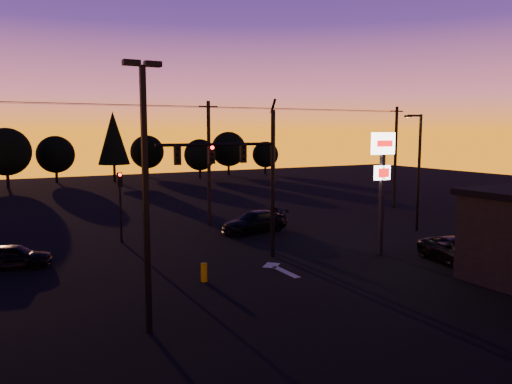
% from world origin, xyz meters
% --- Properties ---
extents(ground, '(120.00, 120.00, 0.00)m').
position_xyz_m(ground, '(0.00, 0.00, 0.00)').
color(ground, black).
rests_on(ground, ground).
extents(lane_arrow, '(1.20, 3.10, 0.01)m').
position_xyz_m(lane_arrow, '(0.50, 1.67, 0.01)').
color(lane_arrow, beige).
rests_on(lane_arrow, ground).
extents(traffic_signal_mast, '(6.79, 0.52, 8.58)m').
position_xyz_m(traffic_signal_mast, '(-0.10, 3.99, 4.94)').
color(traffic_signal_mast, black).
rests_on(traffic_signal_mast, ground).
extents(secondary_signal, '(0.30, 0.31, 4.35)m').
position_xyz_m(secondary_signal, '(-5.00, 11.49, 2.86)').
color(secondary_signal, black).
rests_on(secondary_signal, ground).
extents(parking_lot_light, '(1.25, 0.30, 9.14)m').
position_xyz_m(parking_lot_light, '(-7.50, -3.00, 5.27)').
color(parking_lot_light, black).
rests_on(parking_lot_light, ground).
extents(pylon_sign, '(1.50, 0.28, 6.80)m').
position_xyz_m(pylon_sign, '(7.00, 1.50, 4.91)').
color(pylon_sign, black).
rests_on(pylon_sign, ground).
extents(streetlight, '(1.55, 0.35, 8.00)m').
position_xyz_m(streetlight, '(13.91, 5.50, 4.42)').
color(streetlight, black).
rests_on(streetlight, ground).
extents(utility_pole_1, '(1.40, 0.26, 9.00)m').
position_xyz_m(utility_pole_1, '(2.00, 14.00, 4.59)').
color(utility_pole_1, black).
rests_on(utility_pole_1, ground).
extents(utility_pole_2, '(1.40, 0.26, 9.00)m').
position_xyz_m(utility_pole_2, '(20.00, 14.00, 4.59)').
color(utility_pole_2, black).
rests_on(utility_pole_2, ground).
extents(power_wires, '(36.00, 1.22, 0.07)m').
position_xyz_m(power_wires, '(2.00, 14.00, 8.57)').
color(power_wires, black).
rests_on(power_wires, ground).
extents(bollard, '(0.29, 0.29, 0.86)m').
position_xyz_m(bollard, '(-3.61, 1.48, 0.43)').
color(bollard, '#C3A100').
rests_on(bollard, ground).
extents(tree_2, '(5.77, 5.78, 7.26)m').
position_xyz_m(tree_2, '(-10.00, 48.00, 4.37)').
color(tree_2, black).
rests_on(tree_2, ground).
extents(tree_3, '(4.95, 4.95, 6.22)m').
position_xyz_m(tree_3, '(-4.00, 52.00, 3.75)').
color(tree_3, black).
rests_on(tree_3, ground).
extents(tree_4, '(4.18, 4.18, 9.50)m').
position_xyz_m(tree_4, '(3.00, 49.00, 5.93)').
color(tree_4, black).
rests_on(tree_4, ground).
extents(tree_5, '(4.95, 4.95, 6.22)m').
position_xyz_m(tree_5, '(9.00, 54.00, 3.75)').
color(tree_5, black).
rests_on(tree_5, ground).
extents(tree_6, '(4.54, 4.54, 5.71)m').
position_xyz_m(tree_6, '(15.00, 48.00, 3.43)').
color(tree_6, black).
rests_on(tree_6, ground).
extents(tree_7, '(5.36, 5.36, 6.74)m').
position_xyz_m(tree_7, '(21.00, 51.00, 4.06)').
color(tree_7, black).
rests_on(tree_7, ground).
extents(tree_8, '(4.12, 4.12, 5.19)m').
position_xyz_m(tree_8, '(27.00, 50.00, 3.12)').
color(tree_8, black).
rests_on(tree_8, ground).
extents(car_left, '(3.89, 2.49, 1.23)m').
position_xyz_m(car_left, '(-11.19, 8.15, 0.62)').
color(car_left, black).
rests_on(car_left, ground).
extents(car_right, '(5.17, 2.86, 1.42)m').
position_xyz_m(car_right, '(3.79, 10.33, 0.71)').
color(car_right, black).
rests_on(car_right, ground).
extents(suv_parked, '(3.33, 5.25, 1.35)m').
position_xyz_m(suv_parked, '(9.16, -2.06, 0.68)').
color(suv_parked, black).
rests_on(suv_parked, ground).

